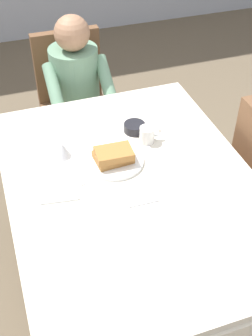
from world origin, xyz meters
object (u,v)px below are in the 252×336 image
chair_diner (73,94)px  spoon_near_edge (145,203)px  plate_breakfast (114,161)px  syrup_pitcher (63,150)px  fork_left_of_plate (76,173)px  breakfast_stack (113,155)px  knife_right_of_plate (153,156)px  dining_table_main (133,196)px  bowl_butter (134,127)px  diner_person (77,87)px  cup_coffee (147,135)px

chair_diner → spoon_near_edge: bearing=90.9°
plate_breakfast → syrup_pitcher: (-0.22, 0.12, 0.03)m
fork_left_of_plate → breakfast_stack: bearing=-92.2°
breakfast_stack → knife_right_of_plate: (0.20, -0.01, -0.05)m
dining_table_main → bowl_butter: 0.41m
dining_table_main → diner_person: bearing=91.0°
dining_table_main → breakfast_stack: size_ratio=8.60×
diner_person → bowl_butter: bearing=103.1°
bowl_butter → syrup_pitcher: syrup_pitcher is taller
cup_coffee → dining_table_main: bearing=-122.3°
breakfast_stack → fork_left_of_plate: size_ratio=0.98×
fork_left_of_plate → knife_right_of_plate: same height
dining_table_main → knife_right_of_plate: knife_right_of_plate is taller
breakfast_stack → cup_coffee: 0.23m
diner_person → spoon_near_edge: (0.02, -1.15, 0.07)m
diner_person → fork_left_of_plate: 0.90m
breakfast_stack → diner_person: bearing=88.1°
breakfast_stack → cup_coffee: cup_coffee is taller
syrup_pitcher → spoon_near_edge: (0.26, -0.42, -0.04)m
cup_coffee → diner_person: bearing=103.6°
knife_right_of_plate → spoon_near_edge: bearing=155.2°
bowl_butter → knife_right_of_plate: 0.22m
chair_diner → fork_left_of_plate: chair_diner is taller
dining_table_main → syrup_pitcher: size_ratio=19.05×
diner_person → plate_breakfast: bearing=88.5°
syrup_pitcher → knife_right_of_plate: 0.43m
plate_breakfast → cup_coffee: cup_coffee is taller
plate_breakfast → fork_left_of_plate: plate_breakfast is taller
chair_diner → fork_left_of_plate: size_ratio=5.17×
bowl_butter → knife_right_of_plate: (0.02, -0.22, -0.02)m
fork_left_of_plate → dining_table_main: bearing=-128.0°
knife_right_of_plate → spoon_near_edge: same height
plate_breakfast → breakfast_stack: breakfast_stack is taller
syrup_pitcher → knife_right_of_plate: syrup_pitcher is taller
plate_breakfast → syrup_pitcher: size_ratio=3.50×
fork_left_of_plate → spoon_near_edge: (0.23, -0.28, 0.00)m
dining_table_main → spoon_near_edge: (0.00, -0.14, 0.09)m
dining_table_main → chair_diner: 1.18m
cup_coffee → chair_diner: bearing=101.3°
dining_table_main → breakfast_stack: (-0.05, 0.16, 0.14)m
plate_breakfast → spoon_near_edge: bearing=-82.0°
dining_table_main → fork_left_of_plate: size_ratio=8.47×
chair_diner → breakfast_stack: bearing=88.4°
plate_breakfast → spoon_near_edge: 0.31m
diner_person → syrup_pitcher: diner_person is taller
diner_person → syrup_pitcher: (-0.24, -0.73, 0.11)m
dining_table_main → plate_breakfast: 0.19m
breakfast_stack → syrup_pitcher: 0.25m
breakfast_stack → bowl_butter: breakfast_stack is taller
spoon_near_edge → bowl_butter: bearing=77.0°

